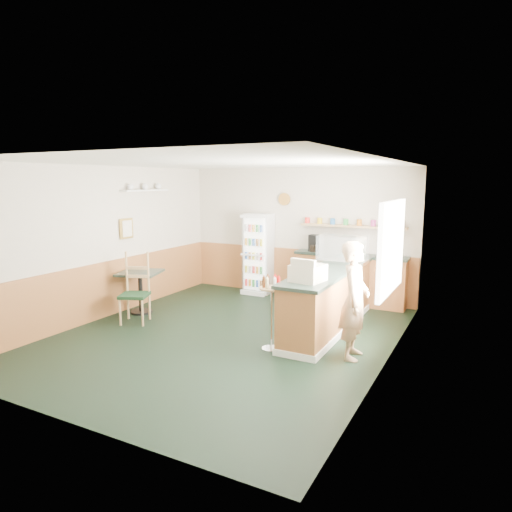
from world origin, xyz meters
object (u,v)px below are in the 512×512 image
Objects in this scene: cafe_table at (140,284)px; cafe_chair at (138,286)px; display_case at (342,250)px; drinks_fridge at (258,254)px; shopkeeper at (355,300)px; cash_register at (308,273)px; condiment_stand at (271,303)px.

cafe_chair reaches higher than cafe_table.
display_case reaches higher than cafe_table.
shopkeeper is at bearing -43.14° from drinks_fridge.
drinks_fridge is 2.69m from cafe_table.
drinks_fridge is at bearing 48.39° from cafe_chair.
cafe_chair is (-3.09, -1.78, -0.61)m from display_case.
drinks_fridge reaches higher than cash_register.
drinks_fridge reaches higher than cafe_table.
cafe_chair is at bearing -108.38° from drinks_fridge.
display_case is 1.88m from shopkeeper.
shopkeeper is (0.70, -0.03, -0.31)m from cash_register.
cash_register is at bearing -50.77° from drinks_fridge.
drinks_fridge reaches higher than condiment_stand.
drinks_fridge is at bearing 155.34° from display_case.
cash_register is (0.00, -1.66, -0.12)m from display_case.
shopkeeper is (0.70, -1.69, -0.43)m from display_case.
display_case is 3.62m from cafe_chair.
shopkeeper reaches higher than cash_register.
drinks_fridge is at bearing 137.06° from cash_register.
condiment_stand is at bearing -59.63° from drinks_fridge.
shopkeeper is at bearing -21.93° from cafe_chair.
shopkeeper is 3.80m from cafe_chair.
cash_register is 0.49× the size of cafe_table.
cafe_table is 0.74× the size of cafe_chair.
cafe_table is at bearing 104.28° from cafe_chair.
drinks_fridge is 1.06× the size of shopkeeper.
cafe_table is at bearing -117.42° from drinks_fridge.
cafe_chair is at bearing 84.54° from shopkeeper.
drinks_fridge is at bearing 40.10° from shopkeeper.
condiment_stand is 1.21× the size of cafe_table.
cash_register is at bearing -90.00° from display_case.
cafe_chair is (0.31, -0.40, 0.08)m from cafe_table.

